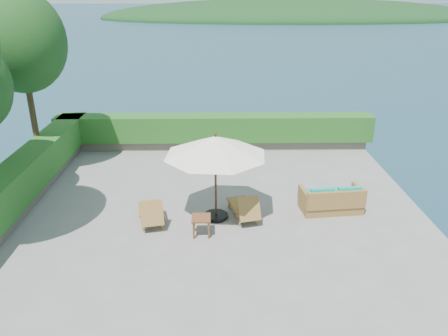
{
  "coord_description": "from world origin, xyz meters",
  "views": [
    {
      "loc": [
        0.11,
        -10.93,
        5.92
      ],
      "look_at": [
        0.3,
        0.8,
        1.1
      ],
      "focal_mm": 35.0,
      "sensor_mm": 36.0,
      "label": 1
    }
  ],
  "objects_px": {
    "lounge_left": "(151,211)",
    "side_table": "(201,220)",
    "wicker_loveseat": "(332,201)",
    "lounge_right": "(244,207)",
    "patio_umbrella": "(215,147)"
  },
  "relations": [
    {
      "from": "side_table",
      "to": "wicker_loveseat",
      "type": "relative_size",
      "value": 0.29
    },
    {
      "from": "lounge_left",
      "to": "patio_umbrella",
      "type": "bearing_deg",
      "value": -4.05
    },
    {
      "from": "lounge_left",
      "to": "side_table",
      "type": "height_order",
      "value": "lounge_left"
    },
    {
      "from": "lounge_left",
      "to": "wicker_loveseat",
      "type": "distance_m",
      "value": 5.1
    },
    {
      "from": "wicker_loveseat",
      "to": "patio_umbrella",
      "type": "bearing_deg",
      "value": 179.89
    },
    {
      "from": "lounge_right",
      "to": "wicker_loveseat",
      "type": "distance_m",
      "value": 2.55
    },
    {
      "from": "lounge_left",
      "to": "lounge_right",
      "type": "height_order",
      "value": "same"
    },
    {
      "from": "lounge_right",
      "to": "side_table",
      "type": "distance_m",
      "value": 1.45
    },
    {
      "from": "lounge_left",
      "to": "side_table",
      "type": "distance_m",
      "value": 1.53
    },
    {
      "from": "patio_umbrella",
      "to": "lounge_right",
      "type": "relative_size",
      "value": 2.29
    },
    {
      "from": "wicker_loveseat",
      "to": "lounge_right",
      "type": "bearing_deg",
      "value": -177.49
    },
    {
      "from": "lounge_left",
      "to": "lounge_right",
      "type": "xyz_separation_m",
      "value": [
        2.54,
        0.22,
        0.0
      ]
    },
    {
      "from": "side_table",
      "to": "wicker_loveseat",
      "type": "distance_m",
      "value": 3.89
    },
    {
      "from": "lounge_left",
      "to": "side_table",
      "type": "bearing_deg",
      "value": -37.55
    },
    {
      "from": "patio_umbrella",
      "to": "lounge_right",
      "type": "xyz_separation_m",
      "value": [
        0.78,
        -0.04,
        -1.76
      ]
    }
  ]
}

